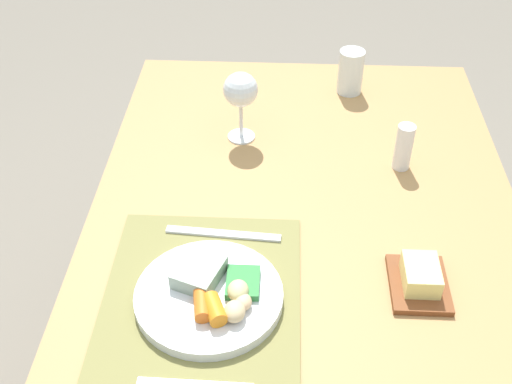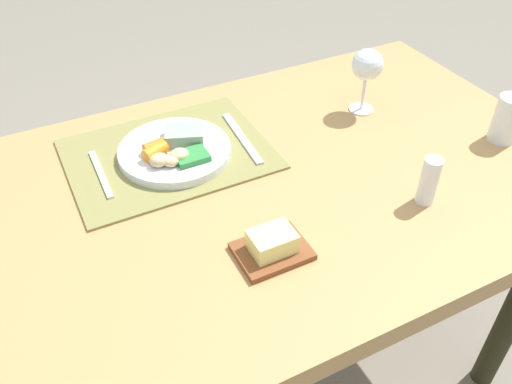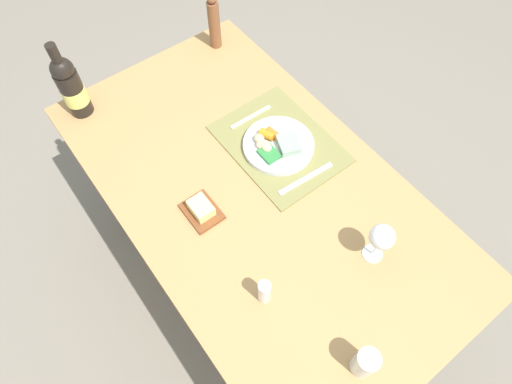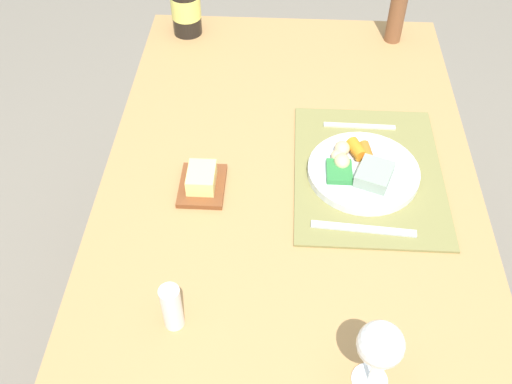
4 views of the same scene
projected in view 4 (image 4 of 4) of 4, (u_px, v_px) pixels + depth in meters
ground_plane at (279, 363)px, 1.82m from camera, size 8.00×8.00×0.00m
dining_table at (288, 224)px, 1.33m from camera, size 1.51×0.85×0.75m
placemat at (368, 172)px, 1.33m from camera, size 0.44×0.33×0.01m
dinner_plate at (362, 170)px, 1.31m from camera, size 0.25×0.25×0.05m
fork at (363, 229)px, 1.21m from camera, size 0.03×0.22×0.00m
knife at (359, 126)px, 1.43m from camera, size 0.02×0.17×0.00m
salt_shaker at (172, 307)px, 1.03m from camera, size 0.04×0.04×0.10m
butter_dish at (202, 181)px, 1.29m from camera, size 0.13×0.10×0.05m
pepper_mill at (399, 4)px, 1.62m from camera, size 0.05×0.05×0.24m
wine_glass at (380, 346)px, 0.91m from camera, size 0.08×0.08×0.16m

